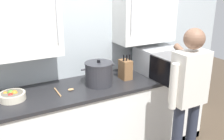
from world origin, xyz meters
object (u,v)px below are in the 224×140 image
object	(u,v)px
stock_pot	(99,74)
wooden_spoon	(64,91)
fruit_bowl	(12,96)
person_figure	(188,92)
knife_block	(125,69)
microwave_oven	(156,60)

from	to	relation	value
stock_pot	wooden_spoon	distance (m)	0.41
stock_pot	fruit_bowl	size ratio (longest dim) A/B	1.61
stock_pot	fruit_bowl	world-z (taller)	stock_pot
stock_pot	person_figure	size ratio (longest dim) A/B	0.25
knife_block	person_figure	xyz separation A→B (m)	(0.31, -0.69, -0.08)
fruit_bowl	wooden_spoon	world-z (taller)	fruit_bowl
stock_pot	fruit_bowl	bearing A→B (deg)	176.90
stock_pot	microwave_oven	bearing A→B (deg)	4.41
microwave_oven	person_figure	bearing A→B (deg)	-102.00
microwave_oven	stock_pot	world-z (taller)	microwave_oven
microwave_oven	knife_block	xyz separation A→B (m)	(-0.47, -0.04, -0.04)
wooden_spoon	stock_pot	bearing A→B (deg)	0.24
fruit_bowl	person_figure	size ratio (longest dim) A/B	0.16
microwave_oven	fruit_bowl	bearing A→B (deg)	-179.50
wooden_spoon	person_figure	size ratio (longest dim) A/B	0.14
microwave_oven	person_figure	world-z (taller)	person_figure
wooden_spoon	person_figure	bearing A→B (deg)	-32.43
microwave_oven	person_figure	size ratio (longest dim) A/B	0.46
wooden_spoon	fruit_bowl	bearing A→B (deg)	174.29
knife_block	person_figure	bearing A→B (deg)	-65.73
knife_block	microwave_oven	bearing A→B (deg)	5.37
knife_block	person_figure	size ratio (longest dim) A/B	0.19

